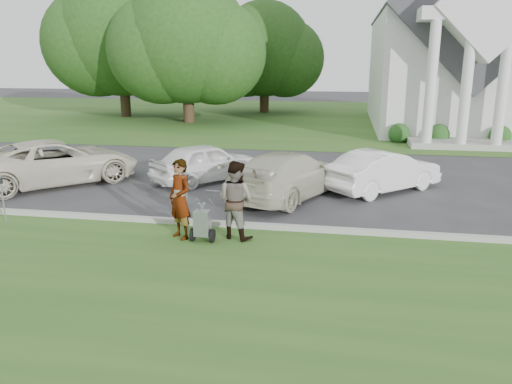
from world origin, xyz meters
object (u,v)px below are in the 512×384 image
(person_right, at_px, (235,200))
(parking_meter_near, at_px, (186,195))
(striping_cart, at_px, (202,224))
(parking_meter_far, at_px, (2,194))
(tree_left, at_px, (186,46))
(tree_far, at_px, (121,39))
(church, at_px, (451,32))
(car_a, at_px, (56,162))
(car_d, at_px, (384,171))
(person_left, at_px, (180,200))
(car_c, at_px, (288,175))
(car_b, at_px, (206,162))
(tree_back, at_px, (264,54))

(person_right, distance_m, parking_meter_near, 1.35)
(striping_cart, xyz_separation_m, parking_meter_far, (-5.57, 0.47, 0.34))
(tree_left, xyz_separation_m, parking_meter_far, (1.87, -22.11, -4.32))
(tree_left, distance_m, tree_far, 6.73)
(church, distance_m, tree_far, 23.09)
(parking_meter_near, height_order, car_a, car_a)
(person_right, relative_size, parking_meter_far, 1.52)
(church, distance_m, car_d, 19.48)
(tree_left, distance_m, car_a, 18.41)
(car_d, bearing_deg, person_left, 93.67)
(parking_meter_near, relative_size, car_c, 0.30)
(person_left, xyz_separation_m, parking_meter_far, (-4.99, 0.33, -0.18))
(striping_cart, bearing_deg, car_a, 145.32)
(tree_left, distance_m, parking_meter_near, 23.31)
(person_left, height_order, car_c, person_left)
(church, distance_m, car_c, 21.58)
(parking_meter_far, relative_size, car_c, 0.25)
(parking_meter_near, bearing_deg, striping_cart, -48.92)
(car_a, height_order, car_c, car_a)
(person_left, relative_size, car_b, 0.48)
(tree_back, xyz_separation_m, person_right, (4.16, -30.19, -3.78))
(person_left, bearing_deg, striping_cart, 22.46)
(car_d, bearing_deg, tree_left, -8.08)
(car_a, bearing_deg, striping_cart, -172.02)
(car_c, bearing_deg, striping_cart, 93.86)
(tree_far, height_order, parking_meter_near, tree_far)
(tree_back, bearing_deg, striping_cart, -83.57)
(church, distance_m, person_left, 26.14)
(parking_meter_near, height_order, parking_meter_far, parking_meter_near)
(church, xyz_separation_m, parking_meter_near, (-10.17, -23.02, -5.01))
(striping_cart, distance_m, person_left, 0.79)
(person_right, bearing_deg, tree_back, -60.27)
(person_left, bearing_deg, tree_far, 152.47)
(car_a, relative_size, car_d, 1.35)
(striping_cart, height_order, person_right, person_right)
(car_b, bearing_deg, tree_far, -18.13)
(church, relative_size, striping_cart, 21.69)
(tree_left, relative_size, car_c, 2.13)
(car_d, bearing_deg, person_right, 100.56)
(tree_far, height_order, person_left, tree_far)
(tree_far, xyz_separation_m, parking_meter_near, (12.85, -24.89, -4.76))
(person_right, distance_m, car_b, 6.04)
(person_left, xyz_separation_m, car_b, (-0.99, 5.84, -0.28))
(person_left, xyz_separation_m, person_right, (1.30, 0.25, -0.02))
(striping_cart, distance_m, parking_meter_near, 1.03)
(tree_far, distance_m, car_b, 23.46)
(person_left, height_order, car_d, person_left)
(tree_left, relative_size, striping_cart, 9.56)
(tree_back, height_order, car_c, tree_back)
(church, height_order, car_d, church)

